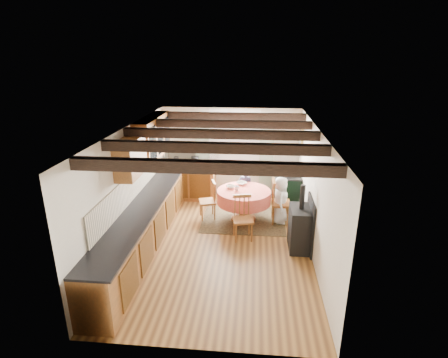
# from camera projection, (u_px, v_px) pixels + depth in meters

# --- Properties ---
(floor) EXTENTS (3.60, 5.50, 0.00)m
(floor) POSITION_uv_depth(u_px,v_px,m) (220.00, 245.00, 7.27)
(floor) COLOR #9F6C31
(floor) RESTS_ON ground
(ceiling) EXTENTS (3.60, 5.50, 0.00)m
(ceiling) POSITION_uv_depth(u_px,v_px,m) (220.00, 129.00, 6.46)
(ceiling) COLOR white
(ceiling) RESTS_ON ground
(wall_back) EXTENTS (3.60, 0.00, 2.40)m
(wall_back) POSITION_uv_depth(u_px,v_px,m) (231.00, 153.00, 9.45)
(wall_back) COLOR silver
(wall_back) RESTS_ON ground
(wall_front) EXTENTS (3.60, 0.00, 2.40)m
(wall_front) POSITION_uv_depth(u_px,v_px,m) (197.00, 273.00, 4.29)
(wall_front) COLOR silver
(wall_front) RESTS_ON ground
(wall_left) EXTENTS (0.00, 5.50, 2.40)m
(wall_left) POSITION_uv_depth(u_px,v_px,m) (130.00, 187.00, 7.02)
(wall_left) COLOR silver
(wall_left) RESTS_ON ground
(wall_right) EXTENTS (0.00, 5.50, 2.40)m
(wall_right) POSITION_uv_depth(u_px,v_px,m) (314.00, 193.00, 6.71)
(wall_right) COLOR silver
(wall_right) RESTS_ON ground
(beam_a) EXTENTS (3.60, 0.16, 0.16)m
(beam_a) POSITION_uv_depth(u_px,v_px,m) (204.00, 167.00, 4.62)
(beam_a) COLOR #312219
(beam_a) RESTS_ON ceiling
(beam_b) EXTENTS (3.60, 0.16, 0.16)m
(beam_b) POSITION_uv_depth(u_px,v_px,m) (214.00, 148.00, 5.56)
(beam_b) COLOR #312219
(beam_b) RESTS_ON ceiling
(beam_c) EXTENTS (3.60, 0.16, 0.16)m
(beam_c) POSITION_uv_depth(u_px,v_px,m) (220.00, 134.00, 6.49)
(beam_c) COLOR #312219
(beam_c) RESTS_ON ceiling
(beam_d) EXTENTS (3.60, 0.16, 0.16)m
(beam_d) POSITION_uv_depth(u_px,v_px,m) (225.00, 124.00, 7.43)
(beam_d) COLOR #312219
(beam_d) RESTS_ON ceiling
(beam_e) EXTENTS (3.60, 0.16, 0.16)m
(beam_e) POSITION_uv_depth(u_px,v_px,m) (229.00, 116.00, 8.37)
(beam_e) COLOR #312219
(beam_e) RESTS_ON ceiling
(splash_left) EXTENTS (0.02, 4.50, 0.55)m
(splash_left) POSITION_uv_depth(u_px,v_px,m) (136.00, 182.00, 7.30)
(splash_left) COLOR beige
(splash_left) RESTS_ON wall_left
(splash_back) EXTENTS (1.40, 0.02, 0.55)m
(splash_back) POSITION_uv_depth(u_px,v_px,m) (194.00, 152.00, 9.51)
(splash_back) COLOR beige
(splash_back) RESTS_ON wall_back
(base_cabinet_left) EXTENTS (0.60, 5.30, 0.88)m
(base_cabinet_left) POSITION_uv_depth(u_px,v_px,m) (148.00, 222.00, 7.25)
(base_cabinet_left) COLOR #A15A26
(base_cabinet_left) RESTS_ON floor
(base_cabinet_back) EXTENTS (1.30, 0.60, 0.88)m
(base_cabinet_back) POSITION_uv_depth(u_px,v_px,m) (191.00, 182.00, 9.51)
(base_cabinet_back) COLOR #A15A26
(base_cabinet_back) RESTS_ON floor
(worktop_left) EXTENTS (0.64, 5.30, 0.04)m
(worktop_left) POSITION_uv_depth(u_px,v_px,m) (147.00, 202.00, 7.09)
(worktop_left) COLOR black
(worktop_left) RESTS_ON base_cabinet_left
(worktop_back) EXTENTS (1.30, 0.64, 0.04)m
(worktop_back) POSITION_uv_depth(u_px,v_px,m) (190.00, 166.00, 9.34)
(worktop_back) COLOR black
(worktop_back) RESTS_ON base_cabinet_back
(wall_cabinet_glass) EXTENTS (0.34, 1.80, 0.90)m
(wall_cabinet_glass) POSITION_uv_depth(u_px,v_px,m) (153.00, 137.00, 7.88)
(wall_cabinet_glass) COLOR #A15A26
(wall_cabinet_glass) RESTS_ON wall_left
(wall_cabinet_solid) EXTENTS (0.34, 0.90, 0.70)m
(wall_cabinet_solid) POSITION_uv_depth(u_px,v_px,m) (130.00, 158.00, 6.49)
(wall_cabinet_solid) COLOR #A15A26
(wall_cabinet_solid) RESTS_ON wall_left
(window_frame) EXTENTS (1.34, 0.03, 1.54)m
(window_frame) POSITION_uv_depth(u_px,v_px,m) (235.00, 138.00, 9.29)
(window_frame) COLOR white
(window_frame) RESTS_ON wall_back
(window_pane) EXTENTS (1.20, 0.01, 1.40)m
(window_pane) POSITION_uv_depth(u_px,v_px,m) (235.00, 138.00, 9.29)
(window_pane) COLOR white
(window_pane) RESTS_ON wall_back
(curtain_left) EXTENTS (0.35, 0.10, 2.10)m
(curtain_left) POSITION_uv_depth(u_px,v_px,m) (202.00, 157.00, 9.45)
(curtain_left) COLOR #99BA8E
(curtain_left) RESTS_ON wall_back
(curtain_right) EXTENTS (0.35, 0.10, 2.10)m
(curtain_right) POSITION_uv_depth(u_px,v_px,m) (266.00, 158.00, 9.30)
(curtain_right) COLOR #99BA8E
(curtain_right) RESTS_ON wall_back
(curtain_rod) EXTENTS (2.00, 0.03, 0.03)m
(curtain_rod) POSITION_uv_depth(u_px,v_px,m) (235.00, 116.00, 9.01)
(curtain_rod) COLOR black
(curtain_rod) RESTS_ON wall_back
(wall_picture) EXTENTS (0.04, 0.50, 0.60)m
(wall_picture) POSITION_uv_depth(u_px,v_px,m) (301.00, 140.00, 8.70)
(wall_picture) COLOR gold
(wall_picture) RESTS_ON wall_right
(wall_plate) EXTENTS (0.30, 0.02, 0.30)m
(wall_plate) POSITION_uv_depth(u_px,v_px,m) (271.00, 136.00, 9.16)
(wall_plate) COLOR silver
(wall_plate) RESTS_ON wall_back
(rug) EXTENTS (1.92, 1.49, 0.01)m
(rug) POSITION_uv_depth(u_px,v_px,m) (243.00, 220.00, 8.34)
(rug) COLOR black
(rug) RESTS_ON floor
(dining_table) EXTENTS (1.24, 1.24, 0.75)m
(dining_table) POSITION_uv_depth(u_px,v_px,m) (244.00, 206.00, 8.22)
(dining_table) COLOR #E07C64
(dining_table) RESTS_ON floor
(chair_near) EXTENTS (0.48, 0.50, 0.95)m
(chair_near) POSITION_uv_depth(u_px,v_px,m) (243.00, 218.00, 7.35)
(chair_near) COLOR #996128
(chair_near) RESTS_ON floor
(chair_left) EXTENTS (0.50, 0.49, 0.91)m
(chair_left) POSITION_uv_depth(u_px,v_px,m) (207.00, 200.00, 8.31)
(chair_left) COLOR #996128
(chair_left) RESTS_ON floor
(chair_right) EXTENTS (0.47, 0.45, 1.04)m
(chair_right) POSITION_uv_depth(u_px,v_px,m) (281.00, 202.00, 8.07)
(chair_right) COLOR #996128
(chair_right) RESTS_ON floor
(aga_range) EXTENTS (0.64, 0.98, 0.91)m
(aga_range) POSITION_uv_depth(u_px,v_px,m) (286.00, 190.00, 8.96)
(aga_range) COLOR black
(aga_range) RESTS_ON floor
(cast_iron_stove) EXTENTS (0.41, 0.68, 1.36)m
(cast_iron_stove) POSITION_uv_depth(u_px,v_px,m) (301.00, 218.00, 6.92)
(cast_iron_stove) COLOR black
(cast_iron_stove) RESTS_ON floor
(child_far) EXTENTS (0.43, 0.33, 1.05)m
(child_far) POSITION_uv_depth(u_px,v_px,m) (245.00, 188.00, 8.84)
(child_far) COLOR #373451
(child_far) RESTS_ON floor
(child_right) EXTENTS (0.39, 0.57, 1.11)m
(child_right) POSITION_uv_depth(u_px,v_px,m) (280.00, 200.00, 8.05)
(child_right) COLOR white
(child_right) RESTS_ON floor
(bowl_a) EXTENTS (0.33, 0.33, 0.06)m
(bowl_a) POSITION_uv_depth(u_px,v_px,m) (242.00, 183.00, 8.46)
(bowl_a) COLOR silver
(bowl_a) RESTS_ON dining_table
(bowl_b) EXTENTS (0.25, 0.25, 0.06)m
(bowl_b) POSITION_uv_depth(u_px,v_px,m) (231.00, 187.00, 8.23)
(bowl_b) COLOR silver
(bowl_b) RESTS_ON dining_table
(cup) EXTENTS (0.15, 0.15, 0.10)m
(cup) POSITION_uv_depth(u_px,v_px,m) (237.00, 188.00, 8.09)
(cup) COLOR silver
(cup) RESTS_ON dining_table
(canister_tall) EXTENTS (0.13, 0.13, 0.23)m
(canister_tall) POSITION_uv_depth(u_px,v_px,m) (176.00, 161.00, 9.31)
(canister_tall) COLOR #262628
(canister_tall) RESTS_ON worktop_back
(canister_wide) EXTENTS (0.20, 0.20, 0.22)m
(canister_wide) POSITION_uv_depth(u_px,v_px,m) (195.00, 161.00, 9.37)
(canister_wide) COLOR #262628
(canister_wide) RESTS_ON worktop_back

